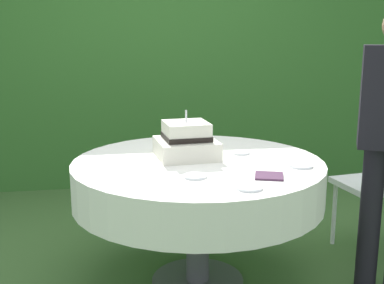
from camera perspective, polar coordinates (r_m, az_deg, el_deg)
name	(u,v)px	position (r m, az deg, el deg)	size (l,w,h in m)	color
ground_plane	(198,281)	(3.05, 0.66, -15.98)	(20.00, 20.00, 0.00)	#3D602D
foliage_hedge	(160,61)	(4.96, -3.79, 9.48)	(6.88, 0.64, 2.40)	#336628
cake_table	(198,181)	(2.81, 0.69, -4.57)	(1.43, 1.43, 0.75)	#4C4C51
wedding_cake	(187,142)	(2.84, -0.64, 0.04)	(0.37, 0.37, 0.28)	silver
serving_plate_near	(195,176)	(2.46, 0.35, -4.01)	(0.12, 0.12, 0.01)	white
serving_plate_far	(249,188)	(2.29, 6.69, -5.32)	(0.12, 0.12, 0.01)	white
serving_plate_left	(301,166)	(2.71, 12.62, -2.71)	(0.13, 0.13, 0.01)	white
serving_plate_right	(241,153)	(2.95, 5.71, -1.24)	(0.11, 0.11, 0.01)	white
napkin_stack	(269,176)	(2.49, 9.00, -3.94)	(0.14, 0.14, 0.01)	#4C2D47
garden_chair	(380,178)	(3.41, 21.08, -3.93)	(0.46, 0.46, 0.89)	white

